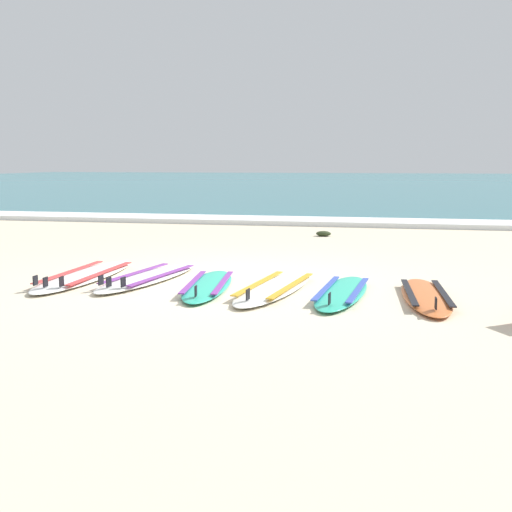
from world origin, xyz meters
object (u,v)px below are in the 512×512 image
object	(u,v)px
surfboard_3	(275,287)
surfboard_5	(426,296)
surfboard_2	(208,285)
surfboard_0	(86,275)
surfboard_1	(149,277)
surfboard_4	(342,292)

from	to	relation	value
surfboard_3	surfboard_5	distance (m)	1.64
surfboard_2	surfboard_5	bearing A→B (deg)	-1.92
surfboard_0	surfboard_2	bearing A→B (deg)	-10.09
surfboard_1	surfboard_3	world-z (taller)	same
surfboard_4	surfboard_5	distance (m)	0.88
surfboard_1	surfboard_2	xyz separation A→B (m)	(0.85, -0.34, -0.00)
surfboard_1	surfboard_3	size ratio (longest dim) A/B	0.99
surfboard_5	surfboard_2	bearing A→B (deg)	178.08
surfboard_2	surfboard_5	world-z (taller)	same
surfboard_4	surfboard_5	world-z (taller)	same
surfboard_0	surfboard_5	xyz separation A→B (m)	(4.07, -0.38, -0.00)
surfboard_5	surfboard_1	bearing A→B (deg)	172.62
surfboard_2	surfboard_3	distance (m)	0.77
surfboard_1	surfboard_4	distance (m)	2.41
surfboard_3	surfboard_5	size ratio (longest dim) A/B	1.14
surfboard_1	surfboard_5	bearing A→B (deg)	-7.38
surfboard_0	surfboard_3	world-z (taller)	same
surfboard_3	surfboard_4	bearing A→B (deg)	-7.97
surfboard_1	surfboard_4	size ratio (longest dim) A/B	1.12
surfboard_0	surfboard_1	bearing A→B (deg)	3.18
surfboard_3	surfboard_0	bearing A→B (deg)	173.81
surfboard_0	surfboard_5	world-z (taller)	same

